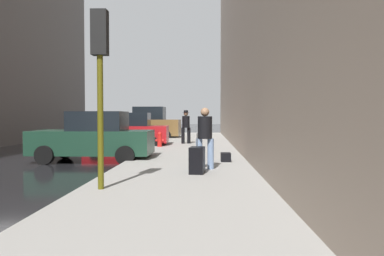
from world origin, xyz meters
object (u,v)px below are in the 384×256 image
at_px(parked_bronze_suv, 147,124).
at_px(pedestrian_in_jeans, 205,135).
at_px(rolling_suitcase, 197,160).
at_px(traffic_light, 100,60).
at_px(duffel_bag, 226,157).
at_px(parked_red_hatchback, 128,131).
at_px(pedestrian_with_fedora, 186,125).
at_px(parked_dark_green_sedan, 94,138).
at_px(fire_hydrant, 160,139).

bearing_deg(parked_bronze_suv, pedestrian_in_jeans, -75.54).
height_order(parked_bronze_suv, rolling_suitcase, parked_bronze_suv).
height_order(traffic_light, rolling_suitcase, traffic_light).
distance_m(traffic_light, duffel_bag, 5.96).
xyz_separation_m(parked_red_hatchback, pedestrian_in_jeans, (3.97, -8.77, 0.26)).
bearing_deg(duffel_bag, rolling_suitcase, -109.23).
height_order(traffic_light, pedestrian_with_fedora, traffic_light).
distance_m(parked_bronze_suv, traffic_light, 18.46).
relative_size(parked_bronze_suv, traffic_light, 1.30).
height_order(pedestrian_with_fedora, rolling_suitcase, pedestrian_with_fedora).
bearing_deg(traffic_light, pedestrian_in_jeans, 54.04).
height_order(parked_red_hatchback, pedestrian_in_jeans, pedestrian_in_jeans).
relative_size(parked_red_hatchback, parked_bronze_suv, 0.91).
bearing_deg(parked_red_hatchback, pedestrian_with_fedora, 14.36).
bearing_deg(parked_red_hatchback, parked_bronze_suv, 90.00).
distance_m(parked_red_hatchback, pedestrian_with_fedora, 3.07).
relative_size(parked_dark_green_sedan, parked_bronze_suv, 0.90).
relative_size(parked_dark_green_sedan, fire_hydrant, 5.98).
xyz_separation_m(parked_red_hatchback, parked_bronze_suv, (-0.00, 6.60, 0.18)).
distance_m(parked_bronze_suv, fire_hydrant, 8.14).
bearing_deg(parked_red_hatchback, rolling_suitcase, -68.51).
distance_m(traffic_light, pedestrian_in_jeans, 3.96).
relative_size(pedestrian_in_jeans, pedestrian_with_fedora, 0.96).
bearing_deg(pedestrian_with_fedora, pedestrian_in_jeans, -83.99).
height_order(parked_bronze_suv, fire_hydrant, parked_bronze_suv).
height_order(rolling_suitcase, duffel_bag, rolling_suitcase).
xyz_separation_m(pedestrian_in_jeans, pedestrian_with_fedora, (-1.00, 9.53, 0.03)).
relative_size(fire_hydrant, traffic_light, 0.20).
bearing_deg(pedestrian_with_fedora, parked_bronze_suv, 116.88).
distance_m(fire_hydrant, rolling_suitcase, 8.46).
bearing_deg(fire_hydrant, pedestrian_with_fedora, 60.87).
xyz_separation_m(parked_dark_green_sedan, rolling_suitcase, (3.76, -3.63, -0.36)).
bearing_deg(fire_hydrant, rolling_suitcase, -76.62).
height_order(parked_bronze_suv, pedestrian_with_fedora, parked_bronze_suv).
bearing_deg(traffic_light, rolling_suitcase, 48.12).
relative_size(pedestrian_in_jeans, rolling_suitcase, 1.64).
bearing_deg(parked_dark_green_sedan, pedestrian_in_jeans, -35.65).
xyz_separation_m(traffic_light, pedestrian_with_fedora, (1.11, 12.44, -1.62)).
distance_m(rolling_suitcase, duffel_bag, 2.69).
bearing_deg(fire_hydrant, parked_bronze_suv, 102.82).
bearing_deg(fire_hydrant, parked_red_hatchback, 143.77).
xyz_separation_m(parked_dark_green_sedan, duffel_bag, (4.64, -1.10, -0.56)).
relative_size(fire_hydrant, rolling_suitcase, 0.68).
bearing_deg(pedestrian_in_jeans, parked_red_hatchback, 114.33).
height_order(parked_red_hatchback, rolling_suitcase, parked_red_hatchback).
bearing_deg(duffel_bag, parked_dark_green_sedan, 166.70).
bearing_deg(pedestrian_in_jeans, duffel_bag, 68.75).
height_order(pedestrian_in_jeans, rolling_suitcase, pedestrian_in_jeans).
bearing_deg(fire_hydrant, traffic_light, -89.72).
relative_size(fire_hydrant, pedestrian_in_jeans, 0.41).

